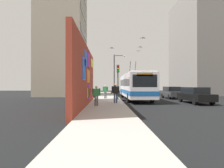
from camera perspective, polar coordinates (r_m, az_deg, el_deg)
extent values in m
plane|color=black|center=(19.52, 3.11, -5.59)|extent=(80.00, 80.00, 0.00)
cube|color=#ADA8A0|center=(19.45, -1.62, -5.39)|extent=(48.00, 3.20, 0.15)
cube|color=maroon|center=(14.81, -8.42, 2.33)|extent=(12.63, 0.30, 4.95)
cube|color=orange|center=(15.81, -7.41, 2.44)|extent=(2.17, 0.02, 1.11)
cube|color=#8C19D8|center=(16.11, -7.30, -2.48)|extent=(0.94, 0.02, 1.24)
cube|color=#8C19D8|center=(16.33, -7.26, 7.48)|extent=(1.06, 0.02, 1.26)
cube|color=blue|center=(13.91, -8.27, 7.91)|extent=(1.46, 0.02, 1.16)
cube|color=yellow|center=(15.71, -7.44, -2.78)|extent=(1.42, 0.02, 0.86)
cube|color=blue|center=(12.88, -8.76, 4.72)|extent=(1.71, 0.02, 1.57)
cube|color=yellow|center=(19.51, -6.32, 6.56)|extent=(1.69, 0.02, 0.90)
cube|color=#9E937F|center=(33.43, -15.13, 13.76)|extent=(9.41, 7.12, 19.84)
cube|color=black|center=(31.88, -8.85, 4.37)|extent=(8.00, 0.04, 1.10)
cube|color=black|center=(32.30, -8.85, 10.03)|extent=(8.00, 0.04, 1.10)
cube|color=black|center=(33.03, -8.84, 15.50)|extent=(8.00, 0.04, 1.10)
cube|color=black|center=(34.04, -8.84, 20.69)|extent=(8.00, 0.04, 1.10)
cube|color=gray|center=(40.39, 26.36, 10.65)|extent=(13.29, 8.49, 18.92)
cube|color=black|center=(41.90, 31.54, 3.29)|extent=(11.30, 0.04, 1.10)
cube|color=black|center=(42.22, 31.53, 7.62)|extent=(11.30, 0.04, 1.10)
cube|color=black|center=(42.78, 31.52, 11.87)|extent=(11.30, 0.04, 1.10)
cube|color=black|center=(43.57, 31.50, 15.99)|extent=(11.30, 0.04, 1.10)
cube|color=silver|center=(22.38, 7.13, -0.51)|extent=(12.13, 2.62, 2.54)
cube|color=silver|center=(22.42, 7.13, 2.88)|extent=(11.64, 2.41, 0.12)
cube|color=#1959A5|center=(22.40, 7.13, -2.35)|extent=(12.15, 2.64, 0.44)
cube|color=black|center=(16.44, 10.31, 0.98)|extent=(0.04, 2.22, 1.14)
cube|color=black|center=(22.39, 7.13, 0.46)|extent=(11.16, 2.65, 0.81)
cube|color=orange|center=(16.47, 10.30, 2.97)|extent=(0.06, 1.44, 0.28)
cylinder|color=black|center=(24.33, 7.29, 4.62)|extent=(1.43, 0.06, 2.00)
cylinder|color=black|center=(24.23, 5.65, 4.63)|extent=(1.43, 0.06, 2.00)
cylinder|color=black|center=(18.85, 12.50, -4.24)|extent=(1.00, 0.28, 1.00)
cylinder|color=black|center=(18.42, 5.30, -4.34)|extent=(1.00, 0.28, 1.00)
cylinder|color=black|center=(26.44, 8.41, -3.13)|extent=(1.00, 0.28, 1.00)
cylinder|color=black|center=(26.13, 3.26, -3.16)|extent=(1.00, 0.28, 1.00)
cube|color=black|center=(19.46, 24.66, -3.65)|extent=(4.73, 1.76, 0.66)
cube|color=black|center=(19.52, 24.53, -1.79)|extent=(2.84, 1.58, 0.60)
cylinder|color=black|center=(18.49, 28.98, -4.85)|extent=(0.64, 0.22, 0.64)
cylinder|color=black|center=(17.75, 24.63, -5.05)|extent=(0.64, 0.22, 0.64)
cylinder|color=black|center=(21.23, 24.69, -4.27)|extent=(0.64, 0.22, 0.64)
cylinder|color=black|center=(20.59, 20.78, -4.40)|extent=(0.64, 0.22, 0.64)
cube|color=#38383D|center=(25.29, 18.31, -2.90)|extent=(4.11, 1.77, 0.66)
cube|color=black|center=(25.34, 18.24, -1.47)|extent=(2.47, 1.60, 0.60)
cylinder|color=black|center=(24.33, 21.14, -3.77)|extent=(0.64, 0.22, 0.64)
cylinder|color=black|center=(23.76, 17.63, -3.86)|extent=(0.64, 0.22, 0.64)
cylinder|color=black|center=(26.85, 18.90, -3.45)|extent=(0.64, 0.22, 0.64)
cylinder|color=black|center=(26.34, 15.69, -3.52)|extent=(0.64, 0.22, 0.64)
cylinder|color=#2D3F59|center=(16.70, 1.39, -4.47)|extent=(0.14, 0.14, 0.87)
cylinder|color=#2D3F59|center=(16.69, 0.78, -4.47)|extent=(0.14, 0.14, 0.87)
cube|color=black|center=(16.66, 1.09, -1.86)|extent=(0.22, 0.51, 0.65)
cylinder|color=black|center=(16.67, 2.13, -1.74)|extent=(0.09, 0.09, 0.62)
cylinder|color=black|center=(16.64, 0.04, -1.74)|extent=(0.09, 0.09, 0.62)
sphere|color=tan|center=(16.65, 1.09, -0.33)|extent=(0.24, 0.24, 0.24)
cube|color=#593319|center=(16.65, -0.20, -2.81)|extent=(0.14, 0.10, 0.24)
cylinder|color=#595960|center=(14.42, -4.63, -5.31)|extent=(0.14, 0.14, 0.77)
cylinder|color=#595960|center=(14.43, -5.26, -5.30)|extent=(0.14, 0.14, 0.77)
cube|color=#338C4C|center=(14.38, -4.94, -2.61)|extent=(0.22, 0.45, 0.58)
cylinder|color=#338C4C|center=(14.37, -3.84, -2.50)|extent=(0.09, 0.09, 0.55)
cylinder|color=#338C4C|center=(14.40, -6.04, -2.49)|extent=(0.09, 0.09, 0.55)
sphere|color=tan|center=(14.37, -4.94, -1.04)|extent=(0.21, 0.21, 0.21)
cylinder|color=#595960|center=(22.23, -1.90, -3.51)|extent=(0.14, 0.14, 0.82)
cylinder|color=#595960|center=(22.24, -2.33, -3.51)|extent=(0.14, 0.14, 0.82)
cube|color=#338C4C|center=(22.21, -2.11, -1.66)|extent=(0.22, 0.48, 0.61)
cylinder|color=#338C4C|center=(22.20, -1.37, -1.59)|extent=(0.09, 0.09, 0.58)
cylinder|color=#338C4C|center=(22.21, -2.85, -1.58)|extent=(0.09, 0.09, 0.58)
sphere|color=beige|center=(22.20, -2.11, -0.59)|extent=(0.22, 0.22, 0.22)
cylinder|color=#2D382D|center=(20.60, 1.87, 0.59)|extent=(0.14, 0.14, 3.94)
cube|color=black|center=(20.46, 1.90, 4.86)|extent=(0.20, 0.28, 0.84)
sphere|color=red|center=(20.38, 1.92, 5.67)|extent=(0.18, 0.18, 0.18)
sphere|color=yellow|center=(20.35, 1.92, 4.89)|extent=(0.18, 0.18, 0.18)
sphere|color=green|center=(20.33, 1.92, 4.10)|extent=(0.18, 0.18, 0.18)
cylinder|color=#4C4C51|center=(28.57, 0.72, 2.84)|extent=(0.18, 0.18, 6.45)
cylinder|color=#4C4C51|center=(28.94, 2.30, 8.93)|extent=(0.10, 1.59, 0.10)
ellipsoid|color=silver|center=(29.00, 3.88, 8.81)|extent=(0.44, 0.28, 0.20)
ellipsoid|color=slate|center=(20.08, 9.70, 14.06)|extent=(0.32, 0.14, 0.12)
cube|color=slate|center=(20.12, 10.10, 14.12)|extent=(0.20, 0.26, 0.13)
cube|color=slate|center=(20.07, 9.29, 14.16)|extent=(0.20, 0.26, 0.13)
ellipsoid|color=slate|center=(23.02, 8.84, 11.37)|extent=(0.32, 0.14, 0.12)
cube|color=slate|center=(23.06, 9.19, 11.43)|extent=(0.20, 0.23, 0.19)
cube|color=slate|center=(23.01, 8.49, 11.45)|extent=(0.20, 0.23, 0.19)
ellipsoid|color=gray|center=(25.23, 8.37, 10.27)|extent=(0.32, 0.14, 0.12)
cube|color=gray|center=(25.26, 8.69, 10.33)|extent=(0.20, 0.28, 0.08)
cube|color=gray|center=(25.22, 8.05, 10.35)|extent=(0.20, 0.28, 0.08)
ellipsoid|color=slate|center=(22.28, -0.09, 11.25)|extent=(0.32, 0.14, 0.12)
cube|color=slate|center=(22.29, 0.28, 11.32)|extent=(0.20, 0.26, 0.14)
cube|color=slate|center=(22.29, -0.45, 11.32)|extent=(0.20, 0.26, 0.14)
cylinder|color=black|center=(21.29, 4.34, -5.15)|extent=(1.61, 1.61, 0.00)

